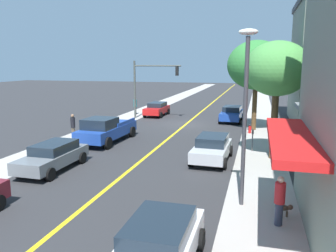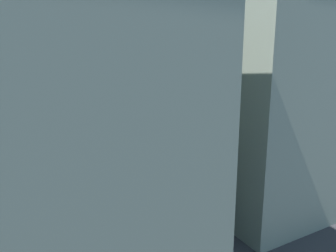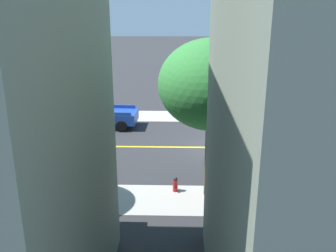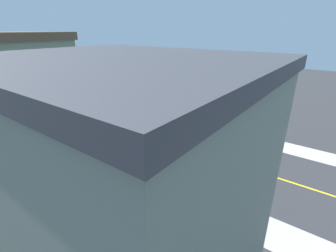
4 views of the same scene
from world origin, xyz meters
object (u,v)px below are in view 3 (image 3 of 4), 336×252
fire_hydrant (175,184)px  pedestrian_black_shirt (107,103)px  street_tree_right_corner (212,85)px  silver_sedan_left_curb (13,159)px  blue_pickup_truck (94,114)px  traffic_light_mast (248,74)px  blue_sedan_left_curb (275,162)px  grey_sedan_right_curb (5,116)px  pedestrian_teal_shirt (270,104)px  red_sedan_right_curb (273,117)px  parking_meter (54,176)px  street_tree_left_near (2,95)px

fire_hydrant → pedestrian_black_shirt: (12.54, 5.46, 0.60)m
street_tree_right_corner → silver_sedan_left_curb: bearing=78.2°
silver_sedan_left_curb → blue_pickup_truck: (7.83, -2.73, 0.15)m
fire_hydrant → pedestrian_black_shirt: size_ratio=0.42×
traffic_light_mast → blue_sedan_left_curb: bearing=1.9°
blue_sedan_left_curb → grey_sedan_right_curb: size_ratio=0.98×
blue_sedan_left_curb → pedestrian_teal_shirt: (10.57, -2.06, 0.22)m
red_sedan_right_curb → pedestrian_teal_shirt: pedestrian_teal_shirt is taller
fire_hydrant → street_tree_right_corner: bearing=-99.3°
parking_meter → traffic_light_mast: size_ratio=0.24×
pedestrian_black_shirt → fire_hydrant: bearing=59.8°
red_sedan_right_curb → pedestrian_teal_shirt: (2.59, -0.37, 0.25)m
pedestrian_teal_shirt → fire_hydrant: bearing=-91.8°
street_tree_right_corner → pedestrian_black_shirt: size_ratio=4.03×
red_sedan_right_curb → traffic_light_mast: bearing=-4.3°
street_tree_left_near → fire_hydrant: 8.74m
street_tree_left_near → fire_hydrant: (1.48, -7.17, -4.76)m
fire_hydrant → red_sedan_right_curb: red_sedan_right_curb is taller
grey_sedan_right_curb → pedestrian_teal_shirt: 19.88m
grey_sedan_right_curb → pedestrian_black_shirt: (2.91, -6.96, 0.23)m
pedestrian_black_shirt → pedestrian_teal_shirt: bearing=125.7°
street_tree_right_corner → red_sedan_right_curb: (10.08, -5.34, -4.58)m
street_tree_right_corner → street_tree_left_near: bearing=98.0°
fire_hydrant → pedestrian_black_shirt: bearing=23.5°
grey_sedan_right_curb → blue_pickup_truck: 6.51m
street_tree_left_near → red_sedan_right_curb: 18.57m
traffic_light_mast → fire_hydrant: bearing=-26.3°
blue_sedan_left_curb → pedestrian_black_shirt: (10.70, 10.67, 0.20)m
fire_hydrant → silver_sedan_left_curb: size_ratio=0.18×
parking_meter → blue_sedan_left_curb: (2.14, -10.98, -0.12)m
street_tree_right_corner → grey_sedan_right_curb: 17.72m
parking_meter → traffic_light_mast: (10.30, -10.72, 2.95)m
red_sedan_right_curb → silver_sedan_left_curb: (-7.95, 15.53, 0.01)m
street_tree_right_corner → fire_hydrant: 5.20m
street_tree_right_corner → parking_meter: 8.56m
parking_meter → blue_pickup_truck: bearing=0.8°
pedestrian_black_shirt → red_sedan_right_curb: bearing=113.9°
pedestrian_black_shirt → street_tree_left_near: bearing=29.3°
fire_hydrant → blue_sedan_left_curb: blue_sedan_left_curb is taller
blue_pickup_truck → pedestrian_teal_shirt: pedestrian_teal_shirt is taller
blue_sedan_left_curb → grey_sedan_right_curb: bearing=-21.2°
grey_sedan_right_curb → pedestrian_teal_shirt: size_ratio=2.43×
red_sedan_right_curb → blue_pickup_truck: (-0.13, 12.80, 0.16)m
street_tree_right_corner → fire_hydrant: bearing=80.7°
red_sedan_right_curb → blue_pickup_truck: bearing=1.5°
street_tree_right_corner → blue_pickup_truck: bearing=36.9°
fire_hydrant → blue_pickup_truck: blue_pickup_truck is taller
blue_sedan_left_curb → grey_sedan_right_curb: 19.27m
street_tree_left_near → traffic_light_mast: bearing=-46.6°
blue_sedan_left_curb → blue_pickup_truck: bearing=-32.7°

